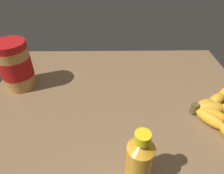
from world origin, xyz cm
name	(u,v)px	position (x,y,z in cm)	size (l,w,h in cm)	color
ground_plane	(119,104)	(0.00, 0.00, -2.24)	(78.14, 61.33, 4.48)	brown
peanut_butter_jar	(16,66)	(31.34, -7.09, 7.49)	(9.54, 9.54, 15.19)	#BF8442
honey_bottle	(140,159)	(-2.80, 24.31, 5.94)	(5.26, 5.26, 13.20)	orange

